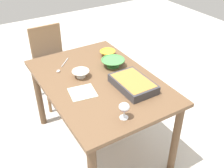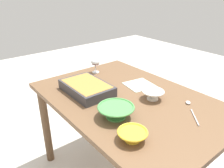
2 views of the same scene
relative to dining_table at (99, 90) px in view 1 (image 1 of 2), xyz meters
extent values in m
plane|color=beige|center=(0.00, 0.00, -0.67)|extent=(8.00, 8.00, 0.00)
cube|color=brown|center=(0.00, 0.00, 0.09)|extent=(1.35, 0.92, 0.03)
cylinder|color=brown|center=(-0.61, -0.40, -0.30)|extent=(0.07, 0.07, 0.74)
cylinder|color=brown|center=(0.61, -0.40, -0.30)|extent=(0.07, 0.07, 0.74)
cylinder|color=brown|center=(0.61, 0.40, -0.30)|extent=(0.07, 0.07, 0.74)
cube|color=#334772|center=(0.95, 0.08, -0.23)|extent=(0.44, 0.40, 0.02)
cube|color=olive|center=(1.16, 0.08, 0.01)|extent=(0.02, 0.38, 0.45)
cylinder|color=olive|center=(0.75, 0.26, -0.45)|extent=(0.04, 0.04, 0.43)
cylinder|color=olive|center=(0.75, -0.10, -0.45)|extent=(0.04, 0.04, 0.43)
cylinder|color=olive|center=(1.15, 0.26, -0.45)|extent=(0.04, 0.04, 0.43)
cylinder|color=olive|center=(1.15, -0.10, -0.45)|extent=(0.04, 0.04, 0.43)
cylinder|color=white|center=(-0.53, 0.09, 0.11)|extent=(0.06, 0.06, 0.01)
cylinder|color=white|center=(-0.53, 0.09, 0.15)|extent=(0.01, 0.01, 0.06)
ellipsoid|color=white|center=(-0.53, 0.09, 0.21)|extent=(0.08, 0.08, 0.06)
ellipsoid|color=#4C0A19|center=(-0.53, 0.09, 0.19)|extent=(0.07, 0.07, 0.03)
cube|color=#38383D|center=(-0.25, -0.18, 0.14)|extent=(0.39, 0.26, 0.07)
cube|color=#B27A38|center=(-0.25, -0.18, 0.17)|extent=(0.35, 0.23, 0.02)
cylinder|color=#4C994C|center=(0.14, -0.23, 0.11)|extent=(0.12, 0.12, 0.01)
cone|color=#4C994C|center=(0.14, -0.23, 0.15)|extent=(0.21, 0.21, 0.06)
torus|color=#4C994C|center=(0.14, -0.23, 0.18)|extent=(0.22, 0.22, 0.01)
cylinder|color=white|center=(0.12, 0.11, 0.11)|extent=(0.08, 0.08, 0.01)
cone|color=white|center=(0.12, 0.11, 0.14)|extent=(0.14, 0.14, 0.05)
torus|color=white|center=(0.12, 0.11, 0.17)|extent=(0.15, 0.15, 0.01)
cylinder|color=yellow|center=(0.35, -0.30, 0.11)|extent=(0.08, 0.08, 0.01)
cone|color=yellow|center=(0.35, -0.30, 0.14)|extent=(0.15, 0.15, 0.04)
torus|color=yellow|center=(0.35, -0.30, 0.16)|extent=(0.16, 0.16, 0.01)
cylinder|color=silver|center=(0.44, 0.13, 0.11)|extent=(0.13, 0.12, 0.01)
ellipsoid|color=silver|center=(0.31, 0.25, 0.12)|extent=(0.05, 0.05, 0.01)
cube|color=#B2CCB7|center=(-0.10, 0.21, 0.11)|extent=(0.23, 0.23, 0.00)
camera|label=1|loc=(-1.71, 0.91, 1.35)|focal=42.35mm
camera|label=2|loc=(1.00, -0.94, 0.84)|focal=35.52mm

